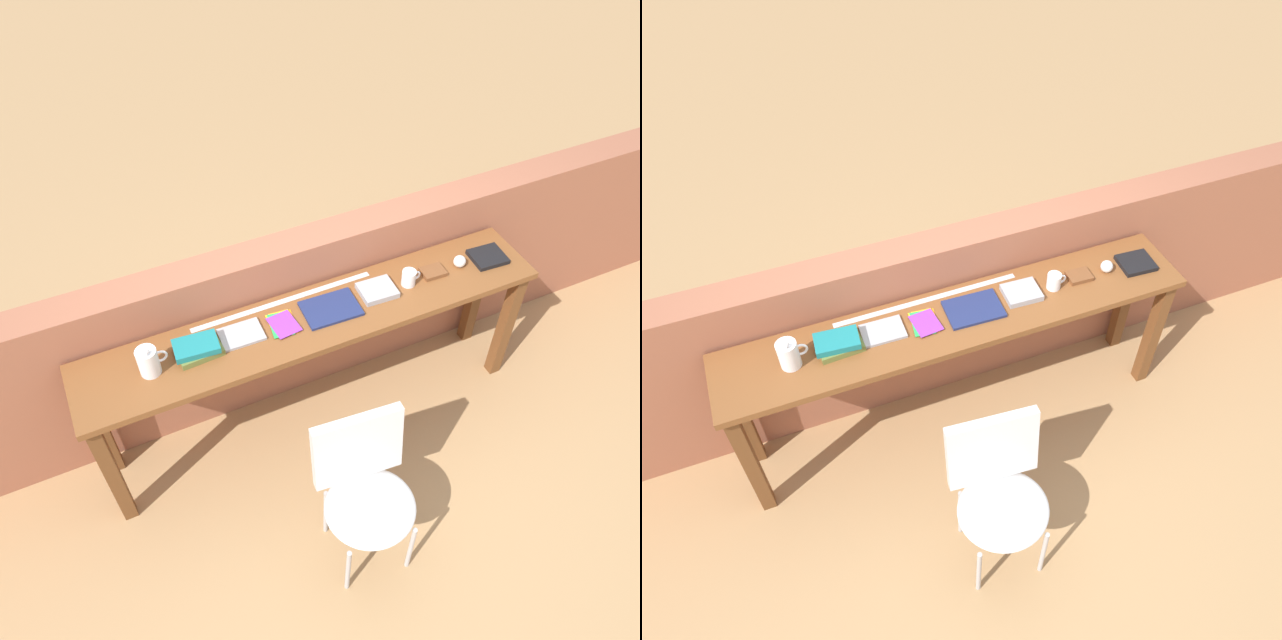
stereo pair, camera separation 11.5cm
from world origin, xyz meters
TOP-DOWN VIEW (x-y plane):
  - ground_plane at (0.00, 0.00)m, footprint 40.00×40.00m
  - brick_wall_back at (0.00, 0.64)m, footprint 6.00×0.20m
  - sideboard at (0.00, 0.30)m, footprint 2.50×0.44m
  - chair_white_moulded at (-0.11, -0.50)m, footprint 0.48×0.49m
  - pitcher_white at (-0.86, 0.30)m, footprint 0.14×0.10m
  - book_stack_leftmost at (-0.62, 0.32)m, footprint 0.24×0.16m
  - magazine_cycling at (-0.39, 0.34)m, footprint 0.22×0.16m
  - pamphlet_pile_colourful at (-0.18, 0.32)m, footprint 0.15×0.20m
  - book_open_centre at (0.09, 0.31)m, footprint 0.30×0.22m
  - book_grey_hardcover at (0.37, 0.32)m, footprint 0.20×0.17m
  - mug at (0.55, 0.31)m, footprint 0.11×0.08m
  - leather_journal_brown at (0.72, 0.32)m, footprint 0.14×0.11m
  - sports_ball_small at (0.88, 0.32)m, footprint 0.07×0.07m
  - book_repair_rightmost at (1.06, 0.30)m, footprint 0.20×0.18m
  - ruler_metal_back_edge at (-0.11, 0.47)m, footprint 1.01×0.03m

SIDE VIEW (x-z plane):
  - ground_plane at x=0.00m, z-range 0.00..0.00m
  - chair_white_moulded at x=-0.11m, z-range 0.08..0.97m
  - brick_wall_back at x=0.00m, z-range 0.00..1.12m
  - sideboard at x=0.00m, z-range 0.30..1.18m
  - ruler_metal_back_edge at x=-0.11m, z-range 0.88..0.88m
  - pamphlet_pile_colourful at x=-0.18m, z-range 0.88..0.89m
  - magazine_cycling at x=-0.39m, z-range 0.88..0.90m
  - book_open_centre at x=0.09m, z-range 0.88..0.90m
  - leather_journal_brown at x=0.72m, z-range 0.88..0.90m
  - book_repair_rightmost at x=1.06m, z-range 0.88..0.91m
  - book_grey_hardcover at x=0.37m, z-range 0.88..0.91m
  - sports_ball_small at x=0.88m, z-range 0.88..0.95m
  - book_stack_leftmost at x=-0.62m, z-range 0.88..0.95m
  - mug at x=0.55m, z-range 0.88..0.97m
  - pitcher_white at x=-0.86m, z-range 0.87..1.05m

